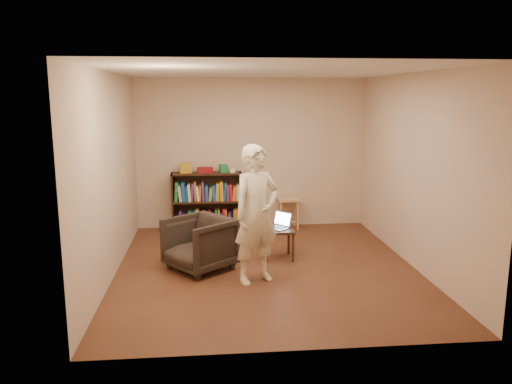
{
  "coord_description": "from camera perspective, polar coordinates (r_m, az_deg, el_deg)",
  "views": [
    {
      "loc": [
        -0.76,
        -6.4,
        2.3
      ],
      "look_at": [
        -0.11,
        0.35,
        0.98
      ],
      "focal_mm": 35.0,
      "sensor_mm": 36.0,
      "label": 1
    }
  ],
  "objects": [
    {
      "name": "armchair",
      "position": [
        6.73,
        -6.47,
        -5.88
      ],
      "size": [
        1.09,
        1.08,
        0.71
      ],
      "primitive_type": "imported",
      "rotation": [
        0.0,
        0.0,
        -0.88
      ],
      "color": "#302620",
      "rests_on": "floor"
    },
    {
      "name": "floor",
      "position": [
        6.84,
        1.18,
        -8.65
      ],
      "size": [
        4.5,
        4.5,
        0.0
      ],
      "primitive_type": "plane",
      "color": "#4A2918",
      "rests_on": "ground"
    },
    {
      "name": "wall_back",
      "position": [
        8.74,
        -0.5,
        4.41
      ],
      "size": [
        4.0,
        0.0,
        4.0
      ],
      "primitive_type": "plane",
      "rotation": [
        1.57,
        0.0,
        0.0
      ],
      "color": "#C4AC94",
      "rests_on": "floor"
    },
    {
      "name": "wall_right",
      "position": [
        7.04,
        17.62,
        2.3
      ],
      "size": [
        0.0,
        4.5,
        4.5
      ],
      "primitive_type": "plane",
      "rotation": [
        1.57,
        0.0,
        -1.57
      ],
      "color": "#C4AC94",
      "rests_on": "floor"
    },
    {
      "name": "laptop",
      "position": [
        7.16,
        2.69,
        -3.66
      ],
      "size": [
        0.4,
        0.4,
        0.22
      ],
      "rotation": [
        0.0,
        0.0,
        -0.84
      ],
      "color": "#ACACB1",
      "rests_on": "side_table"
    },
    {
      "name": "box_yellow",
      "position": [
        8.6,
        -8.04,
        2.71
      ],
      "size": [
        0.21,
        0.17,
        0.16
      ],
      "primitive_type": "cube",
      "rotation": [
        0.0,
        0.0,
        0.14
      ],
      "color": "gold",
      "rests_on": "bookshelf"
    },
    {
      "name": "side_table",
      "position": [
        7.14,
        2.55,
        -4.78
      ],
      "size": [
        0.43,
        0.43,
        0.44
      ],
      "color": "black",
      "rests_on": "floor"
    },
    {
      "name": "stool",
      "position": [
        8.73,
        3.71,
        -1.36
      ],
      "size": [
        0.38,
        0.38,
        0.54
      ],
      "color": "tan",
      "rests_on": "floor"
    },
    {
      "name": "box_white",
      "position": [
        8.57,
        -2.77,
        2.48
      ],
      "size": [
        0.11,
        0.11,
        0.07
      ],
      "primitive_type": "cube",
      "rotation": [
        0.0,
        0.0,
        0.24
      ],
      "color": "white",
      "rests_on": "bookshelf"
    },
    {
      "name": "person",
      "position": [
        6.13,
        0.05,
        -2.59
      ],
      "size": [
        0.75,
        0.66,
        1.72
      ],
      "primitive_type": "imported",
      "rotation": [
        0.0,
        0.0,
        0.49
      ],
      "color": "#EDE7C3",
      "rests_on": "floor"
    },
    {
      "name": "box_green",
      "position": [
        8.6,
        -3.73,
        2.71
      ],
      "size": [
        0.15,
        0.15,
        0.13
      ],
      "primitive_type": "cube",
      "rotation": [
        0.0,
        0.0,
        0.17
      ],
      "color": "#217D3D",
      "rests_on": "bookshelf"
    },
    {
      "name": "ceiling",
      "position": [
        6.46,
        1.28,
        13.65
      ],
      "size": [
        4.5,
        4.5,
        0.0
      ],
      "primitive_type": "plane",
      "color": "white",
      "rests_on": "wall_back"
    },
    {
      "name": "red_cloth",
      "position": [
        8.57,
        -5.86,
        2.49
      ],
      "size": [
        0.28,
        0.21,
        0.09
      ],
      "primitive_type": "cube",
      "rotation": [
        0.0,
        0.0,
        0.07
      ],
      "color": "maroon",
      "rests_on": "bookshelf"
    },
    {
      "name": "wall_left",
      "position": [
        6.6,
        -16.3,
        1.82
      ],
      "size": [
        0.0,
        4.5,
        4.5
      ],
      "primitive_type": "plane",
      "rotation": [
        1.57,
        0.0,
        1.57
      ],
      "color": "#C4AC94",
      "rests_on": "floor"
    },
    {
      "name": "bookshelf",
      "position": [
        8.7,
        -5.62,
        -1.43
      ],
      "size": [
        1.2,
        0.3,
        1.0
      ],
      "color": "black",
      "rests_on": "floor"
    }
  ]
}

